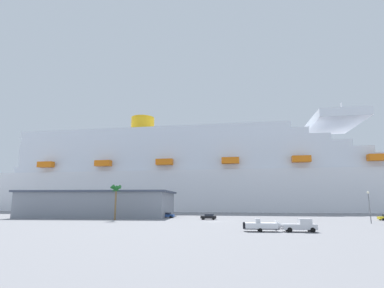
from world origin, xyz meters
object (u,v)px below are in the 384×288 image
cruise_ship (201,177)px  small_boat_on_trailer (265,226)px  pickup_truck (300,226)px  street_lamp (369,202)px  palm_tree (116,191)px  parked_car_black_coupe (209,217)px  parked_car_blue_suv (167,215)px

cruise_ship → small_boat_on_trailer: bearing=-79.6°
pickup_truck → street_lamp: bearing=45.7°
small_boat_on_trailer → palm_tree: size_ratio=0.79×
pickup_truck → parked_car_black_coupe: (-17.36, 31.91, -0.21)m
cruise_ship → pickup_truck: (24.98, -104.06, -16.45)m
cruise_ship → parked_car_blue_suv: bearing=-95.3°
pickup_truck → street_lamp: (20.83, 21.36, 3.83)m
small_boat_on_trailer → street_lamp: size_ratio=1.02×
pickup_truck → parked_car_black_coupe: bearing=118.6°
cruise_ship → street_lamp: cruise_ship is taller
palm_tree → parked_car_blue_suv: bearing=47.7°
parked_car_blue_suv → palm_tree: bearing=-132.3°
small_boat_on_trailer → parked_car_blue_suv: size_ratio=1.63×
small_boat_on_trailer → palm_tree: palm_tree is taller
cruise_ship → pickup_truck: bearing=-76.5°
small_boat_on_trailer → parked_car_black_coupe: size_ratio=1.71×
cruise_ship → parked_car_blue_suv: 66.25m
pickup_truck → cruise_ship: bearing=103.5°
palm_tree → street_lamp: (63.56, -5.79, -2.91)m
street_lamp → cruise_ship: bearing=119.0°
cruise_ship → pickup_truck: cruise_ship is taller
parked_car_blue_suv → street_lamp: bearing=-20.0°
pickup_truck → street_lamp: size_ratio=0.76×
cruise_ship → palm_tree: cruise_ship is taller
pickup_truck → small_boat_on_trailer: (-5.93, -0.16, -0.08)m
cruise_ship → parked_car_blue_suv: (-5.88, -63.85, -16.67)m
small_boat_on_trailer → parked_car_black_coupe: (-11.43, 32.07, -0.13)m
street_lamp → small_boat_on_trailer: bearing=-141.2°
palm_tree → parked_car_blue_suv: 18.97m
pickup_truck → palm_tree: palm_tree is taller
parked_car_blue_suv → parked_car_black_coupe: bearing=-31.6°
cruise_ship → small_boat_on_trailer: size_ratio=35.48×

